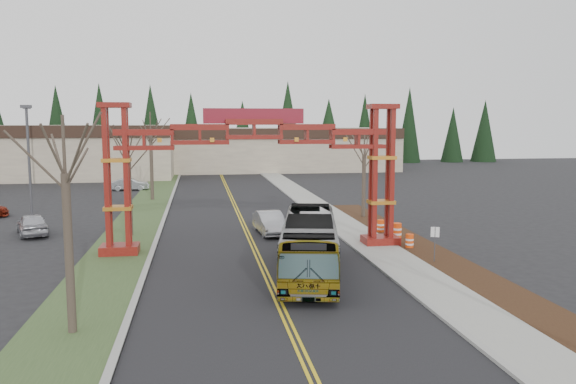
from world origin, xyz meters
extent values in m
plane|color=black|center=(0.00, 0.00, 0.00)|extent=(200.00, 200.00, 0.00)
cube|color=black|center=(0.00, 25.00, 0.01)|extent=(12.00, 110.00, 0.02)
cube|color=gold|center=(-0.12, 25.00, 0.03)|extent=(0.12, 100.00, 0.01)
cube|color=gold|center=(0.12, 25.00, 0.03)|extent=(0.12, 100.00, 0.01)
cube|color=#989893|center=(6.15, 25.00, 0.07)|extent=(0.30, 110.00, 0.15)
cube|color=gray|center=(7.60, 25.00, 0.08)|extent=(2.60, 110.00, 0.14)
cube|color=black|center=(10.20, 10.00, 0.06)|extent=(2.60, 50.00, 0.12)
cube|color=#344C26|center=(-8.00, 25.00, 0.04)|extent=(4.00, 110.00, 0.08)
cube|color=#989893|center=(-6.15, 25.00, 0.07)|extent=(0.30, 110.00, 0.15)
cube|color=#66100D|center=(-8.00, 18.00, 0.30)|extent=(2.20, 1.60, 0.60)
cube|color=#66100D|center=(-8.55, 17.65, 4.60)|extent=(0.28, 0.28, 8.00)
cube|color=#66100D|center=(-7.45, 17.65, 4.60)|extent=(0.28, 0.28, 8.00)
cube|color=#66100D|center=(-8.55, 18.35, 4.60)|extent=(0.28, 0.28, 8.00)
cube|color=#66100D|center=(-7.45, 18.35, 4.60)|extent=(0.28, 0.28, 8.00)
cube|color=#BF7621|center=(-8.00, 18.00, 2.80)|extent=(1.60, 1.10, 0.22)
cube|color=#BF7621|center=(-8.00, 18.00, 5.60)|extent=(1.60, 1.10, 0.22)
cube|color=#66100D|center=(-8.00, 18.00, 8.75)|extent=(1.80, 1.20, 0.30)
cube|color=#66100D|center=(8.00, 18.00, 0.30)|extent=(2.20, 1.60, 0.60)
cube|color=#66100D|center=(7.45, 17.65, 4.60)|extent=(0.28, 0.28, 8.00)
cube|color=#66100D|center=(8.55, 17.65, 4.60)|extent=(0.28, 0.28, 8.00)
cube|color=#66100D|center=(7.45, 18.35, 4.60)|extent=(0.28, 0.28, 8.00)
cube|color=#66100D|center=(8.55, 18.35, 4.60)|extent=(0.28, 0.28, 8.00)
cube|color=#BF7621|center=(8.00, 18.00, 2.80)|extent=(1.60, 1.10, 0.22)
cube|color=#BF7621|center=(8.00, 18.00, 5.60)|extent=(1.60, 1.10, 0.22)
cube|color=#66100D|center=(8.00, 18.00, 8.75)|extent=(1.80, 1.20, 0.30)
cube|color=#66100D|center=(0.00, 18.00, 7.50)|extent=(16.00, 0.90, 1.00)
cube|color=#66100D|center=(0.00, 18.00, 6.60)|extent=(16.00, 0.90, 0.60)
cube|color=maroon|center=(0.00, 18.00, 8.15)|extent=(6.00, 0.25, 0.90)
cube|color=gray|center=(-30.00, 72.00, 3.75)|extent=(46.00, 22.00, 7.50)
cube|color=gray|center=(10.00, 80.00, 3.50)|extent=(38.00, 20.00, 7.00)
cube|color=black|center=(10.00, 69.90, 6.20)|extent=(38.00, 0.40, 1.60)
cone|color=black|center=(-38.00, 92.00, 6.50)|extent=(5.60, 5.60, 13.00)
cylinder|color=#382D26|center=(-38.00, 92.00, 0.80)|extent=(0.80, 0.80, 1.60)
cone|color=black|center=(-29.50, 92.00, 6.50)|extent=(5.60, 5.60, 13.00)
cylinder|color=#382D26|center=(-29.50, 92.00, 0.80)|extent=(0.80, 0.80, 1.60)
cone|color=black|center=(-21.00, 92.00, 6.50)|extent=(5.60, 5.60, 13.00)
cylinder|color=#382D26|center=(-21.00, 92.00, 0.80)|extent=(0.80, 0.80, 1.60)
cone|color=black|center=(-12.50, 92.00, 6.50)|extent=(5.60, 5.60, 13.00)
cylinder|color=#382D26|center=(-12.50, 92.00, 0.80)|extent=(0.80, 0.80, 1.60)
cone|color=black|center=(-4.00, 92.00, 6.50)|extent=(5.60, 5.60, 13.00)
cylinder|color=#382D26|center=(-4.00, 92.00, 0.80)|extent=(0.80, 0.80, 1.60)
cone|color=black|center=(4.50, 92.00, 6.50)|extent=(5.60, 5.60, 13.00)
cylinder|color=#382D26|center=(4.50, 92.00, 0.80)|extent=(0.80, 0.80, 1.60)
cone|color=black|center=(13.00, 92.00, 6.50)|extent=(5.60, 5.60, 13.00)
cylinder|color=#382D26|center=(13.00, 92.00, 0.80)|extent=(0.80, 0.80, 1.60)
cone|color=black|center=(21.50, 92.00, 6.50)|extent=(5.60, 5.60, 13.00)
cylinder|color=#382D26|center=(21.50, 92.00, 0.80)|extent=(0.80, 0.80, 1.60)
cone|color=black|center=(30.00, 92.00, 6.50)|extent=(5.60, 5.60, 13.00)
cylinder|color=#382D26|center=(30.00, 92.00, 0.80)|extent=(0.80, 0.80, 1.60)
cone|color=black|center=(38.50, 92.00, 6.50)|extent=(5.60, 5.60, 13.00)
cylinder|color=#382D26|center=(38.50, 92.00, 0.80)|extent=(0.80, 0.80, 1.60)
cone|color=black|center=(47.00, 92.00, 6.50)|extent=(5.60, 5.60, 13.00)
cylinder|color=#382D26|center=(47.00, 92.00, 0.80)|extent=(0.80, 0.80, 1.60)
cone|color=black|center=(55.50, 92.00, 6.50)|extent=(5.60, 5.60, 13.00)
cylinder|color=#382D26|center=(55.50, 92.00, 0.80)|extent=(0.80, 0.80, 1.60)
imported|color=#AEB1B6|center=(2.22, 11.97, 1.56)|extent=(4.84, 11.47, 3.11)
imported|color=#A5A8AD|center=(1.57, 22.89, 0.78)|extent=(2.12, 4.89, 1.57)
imported|color=#B0B1B8|center=(-14.81, 25.08, 0.77)|extent=(3.30, 4.87, 1.54)
imported|color=#969A9D|center=(-11.25, 51.34, 0.71)|extent=(4.33, 1.56, 1.42)
cylinder|color=#382D26|center=(-8.00, 5.26, 2.97)|extent=(0.31, 0.31, 5.94)
cylinder|color=#382D26|center=(-8.00, 5.26, 6.92)|extent=(0.12, 0.12, 2.16)
cylinder|color=#382D26|center=(-8.00, 23.63, 2.79)|extent=(0.30, 0.30, 5.57)
cylinder|color=#382D26|center=(-8.00, 23.63, 6.50)|extent=(0.11, 0.11, 2.04)
cylinder|color=#382D26|center=(-8.00, 42.16, 3.30)|extent=(0.35, 0.35, 6.61)
cylinder|color=#382D26|center=(-8.00, 42.16, 7.69)|extent=(0.13, 0.13, 2.38)
cylinder|color=#382D26|center=(10.00, 28.41, 2.61)|extent=(0.32, 0.32, 5.22)
cylinder|color=#382D26|center=(10.00, 28.41, 6.21)|extent=(0.12, 0.12, 2.18)
cylinder|color=#3F3F44|center=(-16.82, 32.30, 4.48)|extent=(0.20, 0.20, 8.96)
cube|color=#3F3F44|center=(-16.82, 32.30, 9.06)|extent=(0.80, 0.40, 0.25)
cylinder|color=#3F3F44|center=(-23.87, 57.50, 4.76)|extent=(0.21, 0.21, 9.52)
cube|color=#3F3F44|center=(-23.87, 57.50, 9.63)|extent=(0.85, 0.42, 0.26)
cylinder|color=#3F3F44|center=(9.49, 13.10, 1.02)|extent=(0.06, 0.06, 2.05)
cube|color=white|center=(9.49, 13.10, 1.77)|extent=(0.44, 0.21, 0.56)
cylinder|color=#F0450D|center=(9.45, 16.71, 0.47)|extent=(0.49, 0.49, 0.94)
cylinder|color=white|center=(9.45, 16.71, 0.61)|extent=(0.51, 0.51, 0.11)
cylinder|color=white|center=(9.45, 16.71, 0.33)|extent=(0.51, 0.51, 0.11)
cylinder|color=#F0450D|center=(9.69, 19.59, 0.56)|extent=(0.58, 0.58, 1.12)
cylinder|color=white|center=(9.69, 19.59, 0.73)|extent=(0.60, 0.60, 0.13)
cylinder|color=white|center=(9.69, 19.59, 0.39)|extent=(0.60, 0.60, 0.13)
cylinder|color=#F0450D|center=(9.30, 21.83, 0.48)|extent=(0.50, 0.50, 0.97)
cylinder|color=white|center=(9.30, 21.83, 0.63)|extent=(0.52, 0.52, 0.12)
cylinder|color=white|center=(9.30, 21.83, 0.34)|extent=(0.52, 0.52, 0.12)
camera|label=1|loc=(-3.29, -15.60, 7.68)|focal=35.00mm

